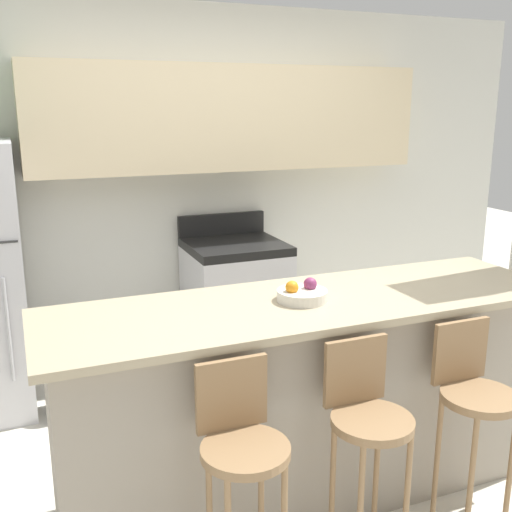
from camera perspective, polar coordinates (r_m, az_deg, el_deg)
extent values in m
plane|color=beige|center=(3.21, 4.85, -21.25)|extent=(14.00, 14.00, 0.00)
cube|color=silver|center=(4.45, -6.23, 6.60)|extent=(5.60, 0.06, 2.55)
cube|color=beige|center=(4.31, -2.41, 13.00)|extent=(2.80, 0.32, 0.72)
cube|color=silver|center=(4.33, -2.97, 10.58)|extent=(0.67, 0.28, 0.12)
cube|color=gray|center=(2.95, 5.04, -13.65)|extent=(2.34, 0.60, 0.96)
cube|color=tan|center=(2.76, 5.27, -4.49)|extent=(2.46, 0.72, 0.03)
cylinder|color=#B2B2B7|center=(3.69, -22.52, -6.55)|extent=(0.02, 0.02, 0.62)
cube|color=silver|center=(4.38, -1.93, -4.91)|extent=(0.67, 0.63, 0.85)
cube|color=black|center=(4.25, -1.98, 0.89)|extent=(0.67, 0.63, 0.06)
cube|color=black|center=(4.50, -3.30, 3.05)|extent=(0.67, 0.04, 0.16)
cube|color=black|center=(4.08, -0.38, -5.70)|extent=(0.40, 0.01, 0.27)
cylinder|color=olive|center=(2.25, -1.01, -18.08)|extent=(0.33, 0.33, 0.03)
cube|color=olive|center=(2.29, -2.33, -13.00)|extent=(0.28, 0.02, 0.28)
cylinder|color=olive|center=(2.56, 0.49, -22.78)|extent=(0.02, 0.02, 0.64)
cylinder|color=olive|center=(2.47, 11.02, -15.26)|extent=(0.33, 0.33, 0.03)
cube|color=olive|center=(2.50, 9.43, -10.72)|extent=(0.28, 0.02, 0.28)
cylinder|color=olive|center=(2.63, 14.11, -22.09)|extent=(0.02, 0.02, 0.64)
cylinder|color=olive|center=(2.67, 7.28, -21.05)|extent=(0.02, 0.02, 0.64)
cylinder|color=olive|center=(2.77, 11.37, -19.86)|extent=(0.02, 0.02, 0.64)
cylinder|color=olive|center=(2.77, 20.53, -12.51)|extent=(0.33, 0.33, 0.03)
cube|color=olive|center=(2.80, 18.88, -8.54)|extent=(0.28, 0.02, 0.28)
cylinder|color=olive|center=(2.80, 19.74, -20.00)|extent=(0.02, 0.02, 0.64)
cylinder|color=olive|center=(2.93, 23.02, -18.67)|extent=(0.02, 0.02, 0.64)
cylinder|color=olive|center=(2.94, 16.86, -18.07)|extent=(0.02, 0.02, 0.64)
cylinder|color=olive|center=(3.06, 20.11, -16.93)|extent=(0.02, 0.02, 0.64)
cylinder|color=silver|center=(2.73, 4.39, -3.75)|extent=(0.23, 0.23, 0.05)
sphere|color=#7A2D56|center=(2.74, 5.26, -2.67)|extent=(0.06, 0.06, 0.06)
sphere|color=orange|center=(2.69, 3.47, -3.01)|extent=(0.06, 0.06, 0.06)
cylinder|color=black|center=(3.96, -17.04, -11.37)|extent=(0.28, 0.28, 0.38)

